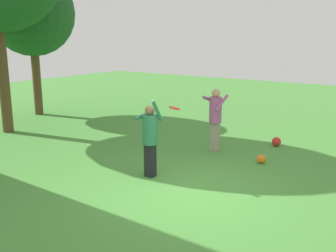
% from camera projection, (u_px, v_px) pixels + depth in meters
% --- Properties ---
extents(ground_plane, '(40.00, 40.00, 0.00)m').
position_uv_depth(ground_plane, '(185.00, 191.00, 8.09)').
color(ground_plane, '#478C38').
extents(person_thrower, '(0.57, 0.49, 1.81)m').
position_uv_depth(person_thrower, '(150.00, 135.00, 8.70)').
color(person_thrower, black).
rests_on(person_thrower, ground_plane).
extents(person_catcher, '(0.63, 0.56, 1.73)m').
position_uv_depth(person_catcher, '(215.00, 115.00, 10.67)').
color(person_catcher, gray).
rests_on(person_catcher, ground_plane).
extents(frisbee, '(0.38, 0.38, 0.09)m').
position_uv_depth(frisbee, '(174.00, 108.00, 9.41)').
color(frisbee, red).
extents(ball_orange, '(0.22, 0.22, 0.22)m').
position_uv_depth(ball_orange, '(261.00, 159.00, 9.81)').
color(ball_orange, orange).
rests_on(ball_orange, ground_plane).
extents(ball_red, '(0.26, 0.26, 0.26)m').
position_uv_depth(ball_red, '(276.00, 142.00, 11.33)').
color(ball_red, red).
rests_on(ball_red, ground_plane).
extents(tree_right, '(3.28, 3.28, 5.60)m').
position_uv_depth(tree_right, '(32.00, 14.00, 15.03)').
color(tree_right, brown).
rests_on(tree_right, ground_plane).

